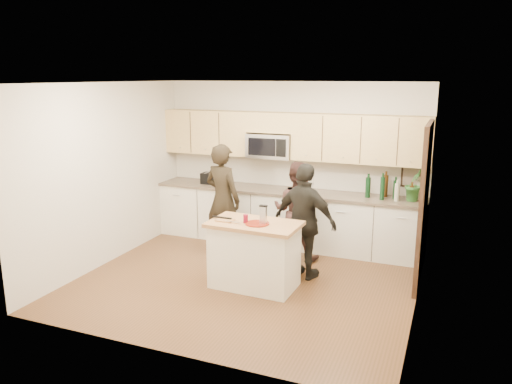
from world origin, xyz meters
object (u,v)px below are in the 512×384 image
at_px(toaster, 210,178).
at_px(woman_center, 296,211).
at_px(island, 254,254).
at_px(woman_left, 223,199).
at_px(woman_right, 305,222).

height_order(toaster, woman_center, woman_center).
relative_size(island, woman_left, 0.69).
distance_m(woman_left, woman_center, 1.19).
bearing_deg(island, woman_center, 82.95).
relative_size(woman_left, woman_right, 1.08).
height_order(woman_left, woman_center, woman_left).
height_order(island, woman_center, woman_center).
relative_size(toaster, woman_right, 0.18).
bearing_deg(woman_center, toaster, -18.25).
xyz_separation_m(woman_center, woman_right, (0.34, -0.69, 0.05)).
bearing_deg(woman_right, toaster, -15.46).
relative_size(woman_center, woman_right, 0.94).
distance_m(toaster, woman_center, 1.85).
distance_m(toaster, woman_right, 2.43).
height_order(woman_left, woman_right, woman_left).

